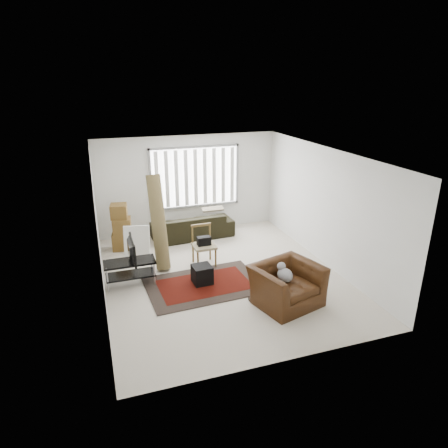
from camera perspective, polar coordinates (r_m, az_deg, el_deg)
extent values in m
plane|color=beige|center=(8.93, -0.28, -7.40)|extent=(6.00, 6.00, 0.00)
cube|color=white|center=(8.04, -0.32, 9.91)|extent=(5.00, 6.00, 0.02)
cube|color=silver|center=(11.16, -5.15, 5.66)|extent=(5.00, 0.02, 2.70)
cube|color=silver|center=(5.85, 9.03, -8.50)|extent=(5.00, 0.02, 2.70)
cube|color=silver|center=(8.02, -17.54, -1.12)|extent=(0.02, 6.00, 2.70)
cube|color=silver|center=(9.43, 14.29, 2.38)|extent=(0.02, 6.00, 2.70)
cube|color=white|center=(11.13, -4.15, 6.72)|extent=(2.40, 0.01, 1.60)
cube|color=gray|center=(11.12, -4.13, 6.70)|extent=(2.52, 0.06, 1.72)
cube|color=white|center=(11.08, -4.08, 6.65)|extent=(2.40, 0.02, 1.55)
cube|color=black|center=(8.56, -2.83, -8.66)|extent=(2.48, 1.73, 0.02)
cube|color=#470D06|center=(8.55, -2.83, -8.60)|extent=(1.95, 1.20, 0.00)
cube|color=black|center=(8.61, -13.35, -5.32)|extent=(1.06, 0.48, 0.04)
cube|color=black|center=(8.74, -13.20, -7.08)|extent=(1.02, 0.44, 0.03)
cylinder|color=#B2B2B7|center=(8.52, -16.29, -7.72)|extent=(0.03, 0.03, 0.53)
cylinder|color=#B2B2B7|center=(8.57, -9.90, -6.97)|extent=(0.03, 0.03, 0.53)
cylinder|color=#B2B2B7|center=(8.88, -16.44, -6.55)|extent=(0.03, 0.03, 0.53)
cylinder|color=#B2B2B7|center=(8.93, -10.31, -5.83)|extent=(0.03, 0.03, 0.53)
imported|color=black|center=(8.50, -13.50, -3.69)|extent=(0.11, 0.86, 0.49)
cube|color=black|center=(8.54, -3.15, -7.17)|extent=(0.41, 0.41, 0.39)
cube|color=brown|center=(10.51, -14.31, -2.33)|extent=(0.55, 0.51, 0.44)
cube|color=brown|center=(10.34, -14.38, -0.24)|extent=(0.50, 0.46, 0.40)
cube|color=brown|center=(10.26, -14.80, 1.79)|extent=(0.45, 0.45, 0.35)
cube|color=silver|center=(9.92, -12.35, -2.48)|extent=(0.66, 0.40, 0.78)
cylinder|color=brown|center=(9.09, -9.35, 0.25)|extent=(0.39, 0.87, 2.15)
imported|color=black|center=(10.91, -4.55, 0.23)|extent=(2.24, 1.08, 0.84)
cube|color=#8E815D|center=(9.26, -2.87, -3.16)|extent=(0.51, 0.51, 0.06)
cylinder|color=brown|center=(9.12, -3.75, -5.18)|extent=(0.04, 0.04, 0.47)
cylinder|color=brown|center=(9.23, -1.20, -4.82)|extent=(0.04, 0.04, 0.47)
cylinder|color=brown|center=(9.49, -4.45, -4.14)|extent=(0.04, 0.04, 0.47)
cylinder|color=brown|center=(9.59, -1.99, -3.80)|extent=(0.04, 0.04, 0.47)
cube|color=brown|center=(9.29, -3.31, -0.15)|extent=(0.48, 0.05, 0.06)
cube|color=brown|center=(9.31, -4.54, -1.48)|extent=(0.05, 0.05, 0.47)
cube|color=brown|center=(9.42, -2.04, -1.17)|extent=(0.05, 0.05, 0.47)
cube|color=black|center=(9.21, -2.88, -2.42)|extent=(0.32, 0.18, 0.20)
imported|color=#3A1E0B|center=(7.80, 8.94, -8.25)|extent=(1.46, 1.35, 0.90)
ellipsoid|color=#59595B|center=(7.74, 8.99, -7.37)|extent=(0.33, 0.38, 0.22)
sphere|color=#59595B|center=(7.79, 8.20, -6.02)|extent=(0.17, 0.17, 0.17)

